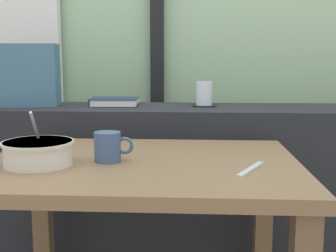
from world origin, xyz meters
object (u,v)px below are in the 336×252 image
juice_glass (204,94)px  closed_book (114,102)px  throw_pillow (19,75)px  fork_utensil (251,169)px  breakfast_table (141,202)px  soup_bowl (38,153)px  ceramic_mug (108,147)px  coaster_square (204,106)px

juice_glass → closed_book: (-0.38, -0.00, -0.03)m
throw_pillow → fork_utensil: throw_pillow is taller
breakfast_table → juice_glass: 0.70m
soup_bowl → throw_pillow: bearing=115.2°
throw_pillow → fork_utensil: bearing=-37.5°
breakfast_table → ceramic_mug: size_ratio=8.00×
throw_pillow → ceramic_mug: size_ratio=2.83×
coaster_square → fork_utensil: bearing=-81.3°
fork_utensil → coaster_square: bearing=125.5°
breakfast_table → coaster_square: size_ratio=9.04×
breakfast_table → fork_utensil: fork_utensil is taller
closed_book → soup_bowl: soup_bowl is taller
fork_utensil → ceramic_mug: ceramic_mug is taller
breakfast_table → fork_utensil: size_ratio=5.32×
soup_bowl → ceramic_mug: bearing=16.1°
breakfast_table → ceramic_mug: ceramic_mug is taller
closed_book → soup_bowl: 0.70m
coaster_square → soup_bowl: 0.84m
soup_bowl → fork_utensil: soup_bowl is taller
juice_glass → fork_utensil: 0.73m
juice_glass → soup_bowl: (-0.47, -0.69, -0.11)m
throw_pillow → juice_glass: bearing=2.4°
throw_pillow → soup_bowl: 0.75m
coaster_square → fork_utensil: (0.11, -0.71, -0.09)m
soup_bowl → ceramic_mug: soup_bowl is taller
coaster_square → ceramic_mug: 0.70m
juice_glass → breakfast_table: bearing=-107.4°
breakfast_table → juice_glass: size_ratio=9.07×
throw_pillow → ceramic_mug: bearing=-50.8°
closed_book → soup_bowl: (-0.09, -0.69, -0.07)m
juice_glass → soup_bowl: size_ratio=0.51×
juice_glass → throw_pillow: size_ratio=0.31×
coaster_square → breakfast_table: bearing=-107.4°
ceramic_mug → coaster_square: bearing=65.9°
coaster_square → juice_glass: juice_glass is taller
juice_glass → closed_book: size_ratio=0.48×
closed_book → coaster_square: bearing=0.0°
closed_book → throw_pillow: (-0.40, -0.03, 0.11)m
coaster_square → fork_utensil: 0.73m
juice_glass → closed_book: 0.38m
ceramic_mug → breakfast_table: bearing=11.0°
juice_glass → soup_bowl: bearing=-124.3°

